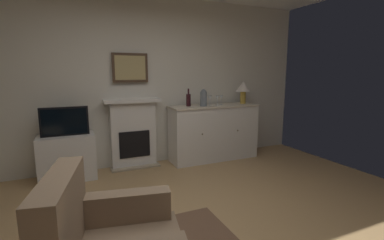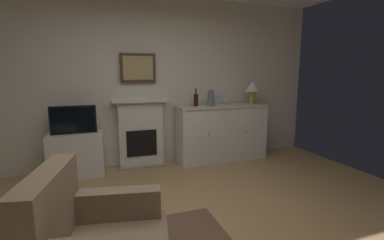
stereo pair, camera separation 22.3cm
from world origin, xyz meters
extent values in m
cube|color=silver|center=(0.00, 2.34, 1.36)|extent=(6.18, 0.06, 2.71)
cube|color=white|center=(-0.08, 2.22, 0.53)|extent=(0.70, 0.18, 1.05)
cube|color=tan|center=(-0.08, 2.12, 0.01)|extent=(0.77, 0.20, 0.03)
cube|color=black|center=(-0.08, 2.12, 0.39)|extent=(0.48, 0.02, 0.42)
cube|color=white|center=(-0.08, 2.19, 1.07)|extent=(0.87, 0.27, 0.05)
cube|color=#473323|center=(-0.08, 2.26, 1.58)|extent=(0.55, 0.03, 0.45)
cube|color=tan|center=(-0.08, 2.24, 1.58)|extent=(0.47, 0.01, 0.37)
cube|color=white|center=(1.29, 2.03, 0.46)|extent=(1.54, 0.45, 0.93)
cube|color=beige|center=(1.29, 2.03, 0.94)|extent=(1.57, 0.48, 0.03)
sphere|color=brown|center=(0.95, 1.80, 0.53)|extent=(0.02, 0.02, 0.02)
sphere|color=brown|center=(1.63, 1.80, 0.53)|extent=(0.02, 0.02, 0.02)
cylinder|color=#B79338|center=(1.88, 2.03, 1.07)|extent=(0.10, 0.10, 0.22)
cone|color=silver|center=(1.88, 2.03, 1.27)|extent=(0.26, 0.26, 0.18)
cylinder|color=#331419|center=(0.83, 2.08, 1.06)|extent=(0.08, 0.08, 0.20)
cylinder|color=#331419|center=(0.83, 2.08, 1.20)|extent=(0.03, 0.03, 0.09)
cylinder|color=silver|center=(1.21, 2.05, 0.96)|extent=(0.06, 0.06, 0.00)
cylinder|color=silver|center=(1.21, 2.05, 1.01)|extent=(0.01, 0.01, 0.09)
cone|color=silver|center=(1.21, 2.05, 1.09)|extent=(0.07, 0.07, 0.07)
cylinder|color=silver|center=(1.32, 1.97, 0.96)|extent=(0.06, 0.06, 0.00)
cylinder|color=silver|center=(1.32, 1.97, 1.01)|extent=(0.01, 0.01, 0.09)
cone|color=silver|center=(1.32, 1.97, 1.09)|extent=(0.07, 0.07, 0.07)
cylinder|color=silver|center=(1.43, 2.05, 0.96)|extent=(0.06, 0.06, 0.00)
cylinder|color=silver|center=(1.43, 2.05, 1.01)|extent=(0.01, 0.01, 0.09)
cone|color=silver|center=(1.43, 2.05, 1.09)|extent=(0.07, 0.07, 0.07)
cylinder|color=slate|center=(1.06, 1.98, 1.08)|extent=(0.11, 0.11, 0.24)
sphere|color=slate|center=(1.06, 1.98, 1.20)|extent=(0.08, 0.08, 0.08)
cube|color=white|center=(-1.05, 2.05, 0.32)|extent=(0.75, 0.42, 0.64)
cube|color=black|center=(-1.05, 2.03, 0.84)|extent=(0.62, 0.06, 0.40)
cube|color=black|center=(-1.05, 1.99, 0.84)|extent=(0.57, 0.01, 0.35)
cube|color=#8C7259|center=(-1.05, -0.40, 0.67)|extent=(0.30, 0.78, 0.50)
cube|color=#8C7259|center=(-0.66, -0.15, 0.53)|extent=(0.73, 0.28, 0.22)
camera|label=1|loc=(-0.95, -2.07, 1.51)|focal=25.56mm
camera|label=2|loc=(-0.74, -2.16, 1.51)|focal=25.56mm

